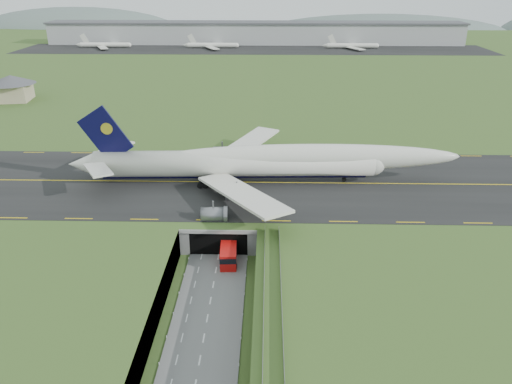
{
  "coord_description": "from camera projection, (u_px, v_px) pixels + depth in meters",
  "views": [
    {
      "loc": [
        9.97,
        -81.56,
        53.89
      ],
      "look_at": [
        7.47,
        20.0,
        9.23
      ],
      "focal_mm": 35.0,
      "sensor_mm": 36.0,
      "label": 1
    }
  ],
  "objects": [
    {
      "name": "shuttle_tram",
      "position": [
        229.0,
        253.0,
        100.87
      ],
      "size": [
        3.71,
        8.86,
        3.52
      ],
      "rotation": [
        0.0,
        0.0,
        0.05
      ],
      "color": "red",
      "rests_on": "ground"
    },
    {
      "name": "airfield_deck",
      "position": [
        214.0,
        263.0,
        95.34
      ],
      "size": [
        800.0,
        800.0,
        6.0
      ],
      "primitive_type": "cube",
      "color": "gray",
      "rests_on": "ground"
    },
    {
      "name": "ground",
      "position": [
        215.0,
        277.0,
        96.55
      ],
      "size": [
        900.0,
        900.0,
        0.0
      ],
      "primitive_type": "plane",
      "color": "#3F6026",
      "rests_on": "ground"
    },
    {
      "name": "taxiway",
      "position": [
        227.0,
        182.0,
        124.3
      ],
      "size": [
        800.0,
        44.0,
        0.18
      ],
      "primitive_type": "cube",
      "color": "black",
      "rests_on": "airfield_deck"
    },
    {
      "name": "jumbo_jet",
      "position": [
        262.0,
        162.0,
        122.06
      ],
      "size": [
        96.06,
        61.52,
        20.36
      ],
      "rotation": [
        0.0,
        0.0,
        0.04
      ],
      "color": "silver",
      "rests_on": "ground"
    },
    {
      "name": "guideway",
      "position": [
        273.0,
        318.0,
        76.67
      ],
      "size": [
        3.0,
        53.0,
        7.05
      ],
      "color": "#A8A8A3",
      "rests_on": "ground"
    },
    {
      "name": "distant_hills",
      "position": [
        324.0,
        37.0,
        490.23
      ],
      "size": [
        700.0,
        91.0,
        60.0
      ],
      "color": "slate",
      "rests_on": "ground"
    },
    {
      "name": "trench_road",
      "position": [
        211.0,
        299.0,
        89.65
      ],
      "size": [
        12.0,
        75.0,
        0.2
      ],
      "primitive_type": "cube",
      "color": "slate",
      "rests_on": "ground"
    },
    {
      "name": "service_building",
      "position": [
        12.0,
        86.0,
        201.76
      ],
      "size": [
        21.55,
        21.55,
        10.38
      ],
      "rotation": [
        0.0,
        0.0,
        0.14
      ],
      "color": "tan",
      "rests_on": "ground"
    },
    {
      "name": "tunnel_portal",
      "position": [
        222.0,
        222.0,
        110.5
      ],
      "size": [
        17.0,
        22.3,
        6.0
      ],
      "color": "gray",
      "rests_on": "ground"
    },
    {
      "name": "cargo_terminal",
      "position": [
        255.0,
        33.0,
        364.95
      ],
      "size": [
        320.0,
        67.0,
        15.6
      ],
      "color": "#B2B2B2",
      "rests_on": "ground"
    }
  ]
}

